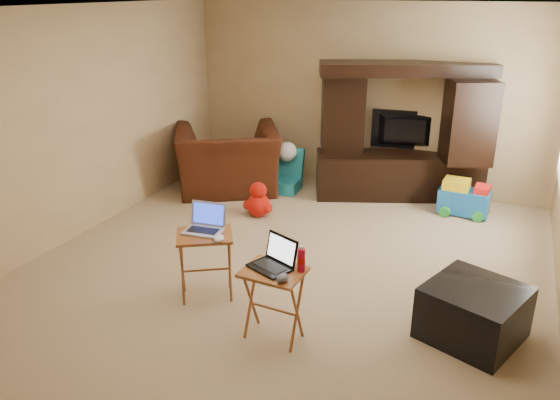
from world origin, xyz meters
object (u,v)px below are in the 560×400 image
at_px(tray_table_left, 206,266).
at_px(television, 405,131).
at_px(tray_table_right, 273,305).
at_px(laptop_left, 202,220).
at_px(child_rocker, 283,170).
at_px(recliner, 228,160).
at_px(water_bottle, 301,260).
at_px(push_toy, 464,197).
at_px(entertainment_center, 402,132).
at_px(laptop_right, 270,255).
at_px(plush_toy, 258,199).
at_px(mouse_right, 283,278).
at_px(ottoman, 473,313).
at_px(mouse_left, 219,238).

bearing_deg(tray_table_left, television, 41.94).
bearing_deg(tray_table_left, tray_table_right, -53.61).
xyz_separation_m(tray_table_left, laptop_left, (-0.03, 0.03, 0.44)).
relative_size(child_rocker, laptop_left, 1.79).
height_order(recliner, water_bottle, recliner).
bearing_deg(push_toy, water_bottle, -102.73).
bearing_deg(recliner, television, 171.42).
distance_m(recliner, push_toy, 3.14).
height_order(entertainment_center, laptop_right, entertainment_center).
distance_m(television, recliner, 2.43).
relative_size(television, plush_toy, 2.02).
height_order(laptop_right, mouse_right, laptop_right).
xyz_separation_m(recliner, tray_table_left, (1.17, -2.55, -0.13)).
xyz_separation_m(plush_toy, mouse_right, (1.34, -2.35, 0.41)).
distance_m(television, ottoman, 3.46).
bearing_deg(mouse_right, laptop_left, 153.75).
xyz_separation_m(child_rocker, mouse_right, (1.41, -3.30, 0.34)).
bearing_deg(recliner, plush_toy, 108.35).
bearing_deg(entertainment_center, push_toy, -40.61).
height_order(television, tray_table_left, television).
xyz_separation_m(laptop_right, mouse_left, (-0.59, 0.24, -0.08)).
bearing_deg(water_bottle, recliner, 127.93).
bearing_deg(child_rocker, mouse_right, -71.56).
xyz_separation_m(recliner, water_bottle, (2.19, -2.81, 0.27)).
xyz_separation_m(child_rocker, mouse_left, (0.66, -2.92, 0.36)).
height_order(recliner, tray_table_right, recliner).
xyz_separation_m(entertainment_center, laptop_right, (-0.26, -3.59, -0.16)).
xyz_separation_m(entertainment_center, ottoman, (1.25, -2.95, -0.67)).
bearing_deg(mouse_left, child_rocker, 102.68).
bearing_deg(laptop_left, recliner, 107.82).
bearing_deg(tray_table_left, push_toy, 25.39).
bearing_deg(push_toy, laptop_right, -106.26).
height_order(entertainment_center, tray_table_right, entertainment_center).
distance_m(child_rocker, tray_table_left, 2.89).
bearing_deg(laptop_left, laptop_right, -29.44).
distance_m(tray_table_right, mouse_left, 0.76).
bearing_deg(recliner, mouse_left, 85.91).
distance_m(tray_table_right, laptop_left, 1.02).
bearing_deg(push_toy, television, 152.89).
xyz_separation_m(television, push_toy, (0.90, -0.52, -0.63)).
xyz_separation_m(recliner, tray_table_right, (1.99, -2.89, -0.14)).
distance_m(laptop_right, water_bottle, 0.25).
height_order(entertainment_center, television, entertainment_center).
bearing_deg(laptop_right, ottoman, 45.66).
xyz_separation_m(mouse_left, mouse_right, (0.76, -0.38, -0.02)).
distance_m(laptop_right, mouse_left, 0.64).
height_order(plush_toy, push_toy, push_toy).
bearing_deg(laptop_left, push_toy, 49.73).
bearing_deg(entertainment_center, laptop_left, -129.74).
xyz_separation_m(recliner, mouse_right, (2.12, -3.01, 0.20)).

